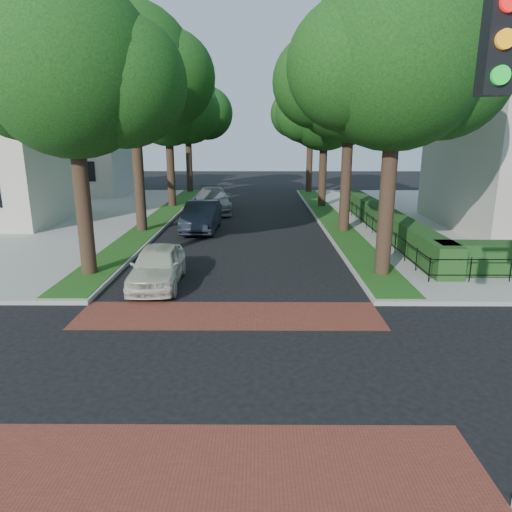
{
  "coord_description": "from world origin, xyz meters",
  "views": [
    {
      "loc": [
        0.88,
        -9.42,
        5.17
      ],
      "look_at": [
        0.79,
        4.06,
        1.6
      ],
      "focal_mm": 32.0,
      "sensor_mm": 36.0,
      "label": 1
    }
  ],
  "objects": [
    {
      "name": "tree_right_near",
      "position": [
        5.6,
        7.24,
        7.63
      ],
      "size": [
        7.75,
        6.67,
        10.66
      ],
      "color": "black",
      "rests_on": "sidewalk_ne"
    },
    {
      "name": "fence_main_road",
      "position": [
        6.9,
        15.0,
        0.6
      ],
      "size": [
        0.06,
        18.0,
        0.9
      ],
      "primitive_type": null,
      "color": "black",
      "rests_on": "sidewalk_ne"
    },
    {
      "name": "tree_right_far",
      "position": [
        5.6,
        24.22,
        6.91
      ],
      "size": [
        7.25,
        6.23,
        9.74
      ],
      "color": "black",
      "rests_on": "sidewalk_ne"
    },
    {
      "name": "grass_strip_nw",
      "position": [
        -5.4,
        19.1,
        0.16
      ],
      "size": [
        1.6,
        29.8,
        0.02
      ],
      "primitive_type": "cube",
      "color": "#214D16",
      "rests_on": "sidewalk_nw"
    },
    {
      "name": "tree_left_near",
      "position": [
        -5.4,
        7.23,
        7.27
      ],
      "size": [
        7.5,
        6.45,
        10.2
      ],
      "color": "black",
      "rests_on": "sidewalk_nw"
    },
    {
      "name": "crosswalk_far",
      "position": [
        0.0,
        3.2,
        0.01
      ],
      "size": [
        9.0,
        2.2,
        0.01
      ],
      "primitive_type": "cube",
      "color": "maroon",
      "rests_on": "ground"
    },
    {
      "name": "parked_car_front",
      "position": [
        -2.71,
        6.07,
        0.71
      ],
      "size": [
        1.85,
        4.25,
        1.43
      ],
      "primitive_type": "imported",
      "rotation": [
        0.0,
        0.0,
        0.04
      ],
      "color": "silver",
      "rests_on": "ground"
    },
    {
      "name": "hedge_main_road",
      "position": [
        7.7,
        15.0,
        0.75
      ],
      "size": [
        1.0,
        18.0,
        1.2
      ],
      "primitive_type": "cube",
      "color": "#153D17",
      "rests_on": "sidewalk_ne"
    },
    {
      "name": "tree_left_back",
      "position": [
        -5.4,
        33.24,
        7.41
      ],
      "size": [
        7.75,
        6.66,
        10.44
      ],
      "color": "black",
      "rests_on": "sidewalk_nw"
    },
    {
      "name": "crosswalk_near",
      "position": [
        0.0,
        -3.2,
        0.01
      ],
      "size": [
        9.0,
        2.2,
        0.01
      ],
      "primitive_type": "cube",
      "color": "maroon",
      "rests_on": "ground"
    },
    {
      "name": "grass_strip_ne",
      "position": [
        5.4,
        19.1,
        0.16
      ],
      "size": [
        1.6,
        29.8,
        0.02
      ],
      "primitive_type": "cube",
      "color": "#214D16",
      "rests_on": "sidewalk_ne"
    },
    {
      "name": "parked_car_middle",
      "position": [
        -2.3,
        15.62,
        0.82
      ],
      "size": [
        1.86,
        5.01,
        1.64
      ],
      "primitive_type": "imported",
      "rotation": [
        0.0,
        0.0,
        -0.03
      ],
      "color": "#1D212C",
      "rests_on": "ground"
    },
    {
      "name": "parked_car_rear",
      "position": [
        -2.3,
        22.06,
        0.83
      ],
      "size": [
        3.06,
        5.98,
        1.66
      ],
      "primitive_type": "imported",
      "rotation": [
        0.0,
        0.0,
        0.13
      ],
      "color": "gray",
      "rests_on": "ground"
    },
    {
      "name": "house_left_far",
      "position": [
        -15.49,
        31.99,
        5.04
      ],
      "size": [
        10.0,
        9.0,
        10.14
      ],
      "color": "beige",
      "rests_on": "sidewalk_nw"
    },
    {
      "name": "ground",
      "position": [
        0.0,
        0.0,
        0.0
      ],
      "size": [
        120.0,
        120.0,
        0.0
      ],
      "primitive_type": "plane",
      "color": "black",
      "rests_on": "ground"
    },
    {
      "name": "tree_left_mid",
      "position": [
        -5.39,
        15.24,
        8.34
      ],
      "size": [
        8.0,
        6.88,
        11.48
      ],
      "color": "black",
      "rests_on": "sidewalk_nw"
    },
    {
      "name": "tree_left_far",
      "position": [
        -5.4,
        24.22,
        7.12
      ],
      "size": [
        7.0,
        6.02,
        9.86
      ],
      "color": "black",
      "rests_on": "sidewalk_nw"
    },
    {
      "name": "tree_right_mid",
      "position": [
        5.61,
        15.25,
        7.99
      ],
      "size": [
        8.25,
        7.09,
        11.22
      ],
      "color": "black",
      "rests_on": "sidewalk_ne"
    },
    {
      "name": "tree_right_back",
      "position": [
        5.6,
        33.23,
        7.27
      ],
      "size": [
        7.5,
        6.45,
        10.2
      ],
      "color": "black",
      "rests_on": "sidewalk_ne"
    }
  ]
}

